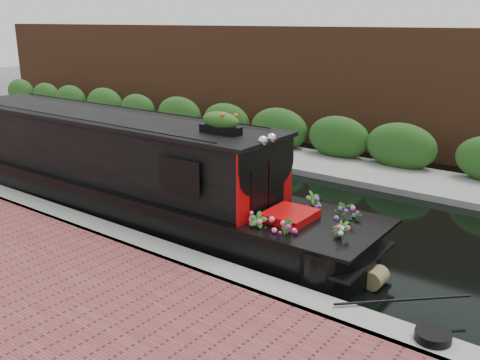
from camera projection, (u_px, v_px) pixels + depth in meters
The scene contains 8 objects.
ground at pixel (234, 203), 12.82m from camera, with size 80.00×80.00×0.00m, color black.
near_bank_coping at pixel (129, 248), 10.31m from camera, with size 40.00×0.60×0.50m, color gray.
far_bank_path at pixel (320, 167), 16.02m from camera, with size 40.00×2.40×0.34m, color gray.
far_hedge at pixel (334, 161), 16.71m from camera, with size 40.00×1.10×2.80m, color #224C19.
far_brick_wall at pixel (363, 148), 18.31m from camera, with size 40.00×1.00×8.00m, color brown.
narrowboat at pixel (119, 174), 12.26m from camera, with size 11.98×2.32×2.81m.
rope_fender at pixel (376, 278), 8.80m from camera, with size 0.32×0.32×0.39m, color brown.
coiled_mooring_rope at pixel (433, 336), 6.92m from camera, with size 0.47×0.47×0.12m, color black.
Camera 1 is at (7.46, -9.55, 4.25)m, focal length 40.00 mm.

